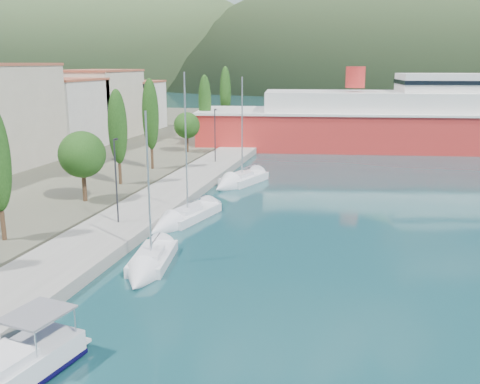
# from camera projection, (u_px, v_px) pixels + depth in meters

# --- Properties ---
(ground) EXTENTS (1400.00, 1400.00, 0.00)m
(ground) POSITION_uv_depth(u_px,v_px,m) (338.00, 111.00, 137.10)
(ground) COLOR #164247
(quay) EXTENTS (5.00, 88.00, 0.80)m
(quay) POSITION_uv_depth(u_px,v_px,m) (177.00, 189.00, 50.33)
(quay) COLOR gray
(quay) RESTS_ON ground
(town_buildings) EXTENTS (9.20, 69.20, 11.30)m
(town_buildings) POSITION_uv_depth(u_px,v_px,m) (28.00, 117.00, 64.70)
(town_buildings) COLOR beige
(town_buildings) RESTS_ON land_strip
(tree_row) EXTENTS (3.87, 63.35, 10.77)m
(tree_row) POSITION_uv_depth(u_px,v_px,m) (143.00, 126.00, 55.50)
(tree_row) COLOR #47301E
(tree_row) RESTS_ON land_strip
(lamp_posts) EXTENTS (0.15, 45.32, 6.06)m
(lamp_posts) POSITION_uv_depth(u_px,v_px,m) (127.00, 173.00, 39.56)
(lamp_posts) COLOR #2D2D33
(lamp_posts) RESTS_ON quay
(sailboat_near) EXTENTS (3.20, 7.34, 10.20)m
(sailboat_near) POSITION_uv_depth(u_px,v_px,m) (146.00, 269.00, 31.22)
(sailboat_near) COLOR silver
(sailboat_near) RESTS_ON ground
(sailboat_mid) EXTENTS (4.10, 8.79, 12.25)m
(sailboat_mid) POSITION_uv_depth(u_px,v_px,m) (176.00, 222.00, 40.50)
(sailboat_mid) COLOR silver
(sailboat_mid) RESTS_ON ground
(sailboat_far) EXTENTS (4.92, 8.35, 11.69)m
(sailboat_far) POSITION_uv_depth(u_px,v_px,m) (234.00, 183.00, 53.30)
(sailboat_far) COLOR silver
(sailboat_far) RESTS_ON ground
(ferry) EXTENTS (62.23, 21.74, 12.11)m
(ferry) POSITION_uv_depth(u_px,v_px,m) (415.00, 123.00, 75.85)
(ferry) COLOR red
(ferry) RESTS_ON ground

